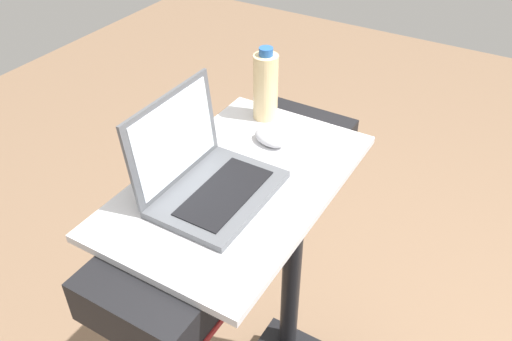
{
  "coord_description": "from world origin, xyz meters",
  "views": [
    {
      "loc": [
        -0.86,
        0.14,
        2.01
      ],
      "look_at": [
        0.0,
        0.65,
        1.26
      ],
      "focal_mm": 36.96,
      "sensor_mm": 36.0,
      "label": 1
    }
  ],
  "objects": [
    {
      "name": "desk_board",
      "position": [
        0.0,
        0.7,
        1.2
      ],
      "size": [
        0.71,
        0.44,
        0.02
      ],
      "primitive_type": "cube",
      "color": "silver",
      "rests_on": "treadmill_base"
    },
    {
      "name": "laptop",
      "position": [
        -0.08,
        0.75,
        1.26
      ],
      "size": [
        0.31,
        0.25,
        0.24
      ],
      "rotation": [
        0.0,
        0.0,
        0.05
      ],
      "color": "#515459",
      "rests_on": "desk_board"
    },
    {
      "name": "computer_mouse",
      "position": [
        0.18,
        0.72,
        1.23
      ],
      "size": [
        0.09,
        0.11,
        0.03
      ],
      "primitive_type": "ellipsoid",
      "rotation": [
        0.0,
        0.0,
        -0.31
      ],
      "color": "#B2B2B7",
      "rests_on": "desk_board"
    },
    {
      "name": "water_bottle",
      "position": [
        0.3,
        0.79,
        1.31
      ],
      "size": [
        0.07,
        0.07,
        0.22
      ],
      "color": "beige",
      "rests_on": "desk_board"
    }
  ]
}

